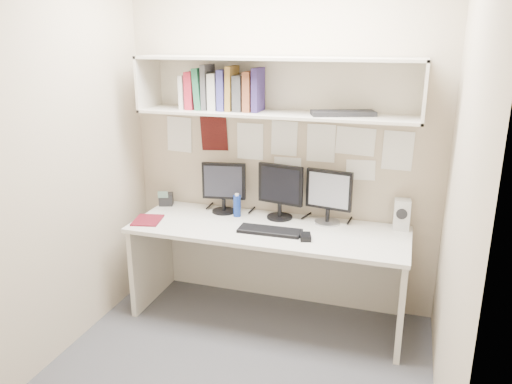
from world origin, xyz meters
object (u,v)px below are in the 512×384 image
(monitor_left, at_px, (224,185))
(monitor_right, at_px, (329,194))
(maroon_notebook, at_px, (148,220))
(desk, at_px, (268,272))
(desk_phone, at_px, (166,199))
(keyboard, at_px, (270,231))
(monitor_center, at_px, (280,189))
(speaker, at_px, (402,214))

(monitor_left, height_order, monitor_right, monitor_right)
(monitor_right, height_order, maroon_notebook, monitor_right)
(desk, distance_m, desk_phone, 1.05)
(keyboard, distance_m, desk_phone, 1.03)
(desk, relative_size, monitor_center, 4.82)
(desk, relative_size, monitor_left, 5.07)
(maroon_notebook, bearing_deg, desk, -2.61)
(monitor_center, xyz_separation_m, maroon_notebook, (-0.93, -0.37, -0.22))
(maroon_notebook, bearing_deg, monitor_left, 25.99)
(speaker, height_order, maroon_notebook, speaker)
(speaker, xyz_separation_m, maroon_notebook, (-1.81, -0.41, -0.10))
(maroon_notebook, distance_m, desk_phone, 0.39)
(desk_phone, bearing_deg, monitor_right, -18.84)
(speaker, bearing_deg, monitor_right, 179.68)
(speaker, xyz_separation_m, desk_phone, (-1.86, -0.03, -0.06))
(desk, height_order, desk_phone, desk_phone)
(speaker, relative_size, maroon_notebook, 0.93)
(monitor_right, bearing_deg, speaker, 13.50)
(monitor_center, bearing_deg, keyboard, -77.19)
(desk, relative_size, maroon_notebook, 8.41)
(desk_phone, bearing_deg, monitor_left, -19.38)
(keyboard, bearing_deg, maroon_notebook, -177.51)
(keyboard, relative_size, speaker, 2.03)
(monitor_left, bearing_deg, desk, -36.91)
(monitor_right, bearing_deg, maroon_notebook, -154.25)
(monitor_left, distance_m, keyboard, 0.60)
(desk, bearing_deg, monitor_right, 29.14)
(monitor_left, relative_size, speaker, 1.79)
(speaker, height_order, desk_phone, speaker)
(maroon_notebook, bearing_deg, keyboard, -8.75)
(monitor_right, bearing_deg, desk, -141.20)
(monitor_center, height_order, maroon_notebook, monitor_center)
(monitor_center, relative_size, keyboard, 0.93)
(monitor_right, distance_m, desk_phone, 1.34)
(monitor_left, bearing_deg, speaker, -8.17)
(monitor_left, distance_m, desk_phone, 0.54)
(desk, height_order, monitor_left, monitor_left)
(desk_phone, bearing_deg, keyboard, -36.75)
(desk, xyz_separation_m, monitor_left, (-0.43, 0.22, 0.58))
(monitor_center, distance_m, monitor_right, 0.37)
(desk_phone, bearing_deg, desk, -32.10)
(monitor_center, height_order, monitor_right, monitor_center)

